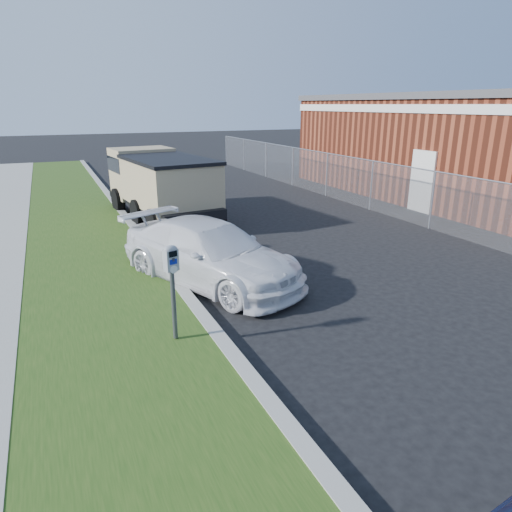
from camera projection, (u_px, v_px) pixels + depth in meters
name	position (u px, v px, depth m)	size (l,w,h in m)	color
ground	(345.00, 311.00, 8.68)	(120.00, 120.00, 0.00)	black
streetside	(23.00, 319.00, 8.20)	(6.12, 50.00, 0.15)	gray
chainlink_fence	(372.00, 176.00, 16.68)	(0.06, 30.06, 30.00)	slate
brick_building	(472.00, 144.00, 19.63)	(9.20, 14.20, 4.17)	maroon
parking_meter	(172.00, 272.00, 7.03)	(0.25, 0.20, 1.57)	#3F4247
white_wagon	(208.00, 252.00, 9.99)	(1.87, 4.59, 1.33)	white
dump_truck	(159.00, 182.00, 15.41)	(2.84, 5.93, 2.24)	black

